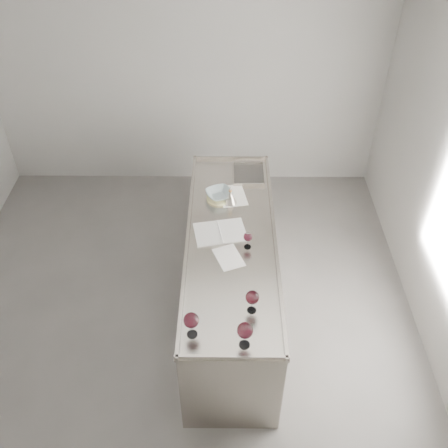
{
  "coord_description": "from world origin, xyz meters",
  "views": [
    {
      "loc": [
        0.46,
        -2.8,
        3.79
      ],
      "look_at": [
        0.44,
        0.38,
        1.02
      ],
      "focal_mm": 40.0,
      "sensor_mm": 36.0,
      "label": 1
    }
  ],
  "objects_px": {
    "wine_glass_left": "(191,321)",
    "wine_funnel": "(230,198)",
    "counter": "(231,275)",
    "wine_glass_middle": "(252,298)",
    "ceramic_bowl": "(219,194)",
    "wine_glass_small": "(248,237)",
    "notebook": "(220,232)",
    "wine_glass_right": "(245,331)"
  },
  "relations": [
    {
      "from": "wine_glass_middle",
      "to": "notebook",
      "type": "xyz_separation_m",
      "value": [
        -0.24,
        0.84,
        -0.13
      ]
    },
    {
      "from": "counter",
      "to": "ceramic_bowl",
      "type": "xyz_separation_m",
      "value": [
        -0.11,
        0.54,
        0.52
      ]
    },
    {
      "from": "wine_glass_middle",
      "to": "notebook",
      "type": "height_order",
      "value": "wine_glass_middle"
    },
    {
      "from": "wine_glass_small",
      "to": "notebook",
      "type": "xyz_separation_m",
      "value": [
        -0.23,
        0.17,
        -0.1
      ]
    },
    {
      "from": "notebook",
      "to": "counter",
      "type": "bearing_deg",
      "value": -43.93
    },
    {
      "from": "counter",
      "to": "ceramic_bowl",
      "type": "distance_m",
      "value": 0.75
    },
    {
      "from": "wine_funnel",
      "to": "ceramic_bowl",
      "type": "bearing_deg",
      "value": 147.82
    },
    {
      "from": "ceramic_bowl",
      "to": "notebook",
      "type": "bearing_deg",
      "value": -88.36
    },
    {
      "from": "wine_glass_middle",
      "to": "ceramic_bowl",
      "type": "relative_size",
      "value": 0.82
    },
    {
      "from": "wine_glass_left",
      "to": "wine_glass_middle",
      "type": "bearing_deg",
      "value": 27.11
    },
    {
      "from": "wine_glass_middle",
      "to": "wine_glass_left",
      "type": "bearing_deg",
      "value": -152.89
    },
    {
      "from": "wine_glass_small",
      "to": "counter",
      "type": "bearing_deg",
      "value": 140.15
    },
    {
      "from": "wine_glass_left",
      "to": "wine_funnel",
      "type": "xyz_separation_m",
      "value": [
        0.27,
        1.47,
        -0.09
      ]
    },
    {
      "from": "wine_glass_middle",
      "to": "ceramic_bowl",
      "type": "distance_m",
      "value": 1.35
    },
    {
      "from": "counter",
      "to": "wine_glass_small",
      "type": "bearing_deg",
      "value": -39.85
    },
    {
      "from": "wine_glass_middle",
      "to": "wine_glass_small",
      "type": "height_order",
      "value": "wine_glass_middle"
    },
    {
      "from": "counter",
      "to": "wine_glass_small",
      "type": "relative_size",
      "value": 15.88
    },
    {
      "from": "wine_glass_small",
      "to": "ceramic_bowl",
      "type": "relative_size",
      "value": 0.65
    },
    {
      "from": "wine_glass_right",
      "to": "wine_funnel",
      "type": "xyz_separation_m",
      "value": [
        -0.09,
        1.55,
        -0.1
      ]
    },
    {
      "from": "wine_glass_small",
      "to": "ceramic_bowl",
      "type": "height_order",
      "value": "wine_glass_small"
    },
    {
      "from": "wine_glass_right",
      "to": "wine_funnel",
      "type": "bearing_deg",
      "value": 93.44
    },
    {
      "from": "wine_glass_middle",
      "to": "wine_glass_right",
      "type": "relative_size",
      "value": 0.89
    },
    {
      "from": "wine_glass_left",
      "to": "wine_glass_right",
      "type": "xyz_separation_m",
      "value": [
        0.36,
        -0.08,
        0.0
      ]
    },
    {
      "from": "wine_glass_left",
      "to": "wine_glass_middle",
      "type": "height_order",
      "value": "wine_glass_left"
    },
    {
      "from": "wine_glass_left",
      "to": "wine_funnel",
      "type": "height_order",
      "value": "wine_glass_left"
    },
    {
      "from": "counter",
      "to": "wine_funnel",
      "type": "distance_m",
      "value": 0.71
    },
    {
      "from": "counter",
      "to": "wine_glass_right",
      "type": "relative_size",
      "value": 11.17
    },
    {
      "from": "wine_glass_small",
      "to": "notebook",
      "type": "height_order",
      "value": "wine_glass_small"
    },
    {
      "from": "counter",
      "to": "wine_glass_middle",
      "type": "height_order",
      "value": "wine_glass_middle"
    },
    {
      "from": "wine_glass_left",
      "to": "wine_funnel",
      "type": "bearing_deg",
      "value": 79.67
    },
    {
      "from": "notebook",
      "to": "ceramic_bowl",
      "type": "bearing_deg",
      "value": 80.64
    },
    {
      "from": "wine_glass_left",
      "to": "ceramic_bowl",
      "type": "relative_size",
      "value": 0.9
    },
    {
      "from": "wine_glass_right",
      "to": "notebook",
      "type": "distance_m",
      "value": 1.17
    },
    {
      "from": "wine_glass_right",
      "to": "wine_glass_middle",
      "type": "bearing_deg",
      "value": 78.77
    },
    {
      "from": "wine_glass_right",
      "to": "ceramic_bowl",
      "type": "distance_m",
      "value": 1.63
    },
    {
      "from": "wine_glass_small",
      "to": "wine_funnel",
      "type": "xyz_separation_m",
      "value": [
        -0.14,
        0.59,
        -0.05
      ]
    },
    {
      "from": "wine_glass_right",
      "to": "ceramic_bowl",
      "type": "bearing_deg",
      "value": 96.86
    },
    {
      "from": "ceramic_bowl",
      "to": "wine_funnel",
      "type": "height_order",
      "value": "wine_funnel"
    },
    {
      "from": "wine_glass_middle",
      "to": "wine_glass_right",
      "type": "xyz_separation_m",
      "value": [
        -0.06,
        -0.3,
        0.02
      ]
    },
    {
      "from": "wine_glass_small",
      "to": "notebook",
      "type": "distance_m",
      "value": 0.31
    },
    {
      "from": "ceramic_bowl",
      "to": "wine_funnel",
      "type": "bearing_deg",
      "value": -32.18
    },
    {
      "from": "counter",
      "to": "wine_glass_left",
      "type": "bearing_deg",
      "value": -105.44
    }
  ]
}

